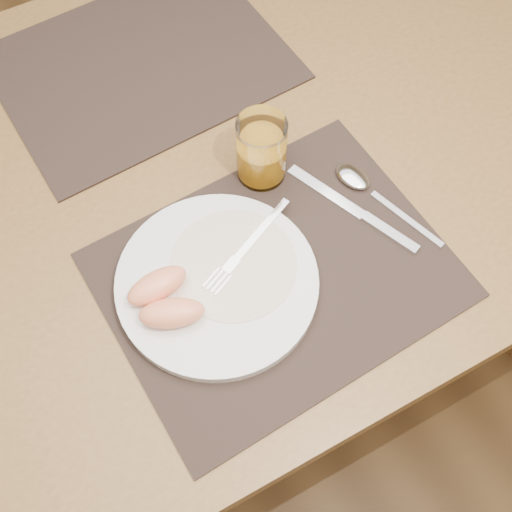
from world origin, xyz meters
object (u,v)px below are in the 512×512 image
(spoon, at_px, (361,183))
(table, at_px, (215,187))
(placemat_near, at_px, (277,275))
(juice_glass, at_px, (261,152))
(placemat_far, at_px, (141,64))
(fork, at_px, (242,252))
(knife, at_px, (363,215))
(plate, at_px, (217,282))

(spoon, bearing_deg, table, 137.60)
(placemat_near, height_order, spoon, spoon)
(table, xyz_separation_m, juice_glass, (0.05, -0.06, 0.14))
(placemat_far, relative_size, juice_glass, 4.18)
(placemat_far, relative_size, spoon, 2.38)
(fork, xyz_separation_m, knife, (0.18, -0.02, -0.02))
(plate, height_order, knife, plate)
(fork, distance_m, spoon, 0.21)
(placemat_far, bearing_deg, plate, -99.67)
(plate, height_order, juice_glass, juice_glass)
(placemat_near, distance_m, placemat_far, 0.44)
(table, relative_size, knife, 6.69)
(plate, bearing_deg, knife, -0.49)
(spoon, xyz_separation_m, juice_glass, (-0.12, 0.09, 0.04))
(plate, relative_size, fork, 1.63)
(placemat_near, distance_m, spoon, 0.19)
(knife, height_order, spoon, spoon)
(juice_glass, bearing_deg, table, 128.31)
(table, distance_m, fork, 0.21)
(table, xyz_separation_m, placemat_far, (-0.02, 0.22, 0.09))
(placemat_near, relative_size, juice_glass, 4.18)
(placemat_far, bearing_deg, fork, -93.29)
(knife, distance_m, juice_glass, 0.17)
(table, relative_size, juice_glass, 13.02)
(placemat_near, relative_size, plate, 1.67)
(table, height_order, juice_glass, juice_glass)
(placemat_far, relative_size, knife, 2.15)
(table, distance_m, spoon, 0.24)
(placemat_far, xyz_separation_m, knife, (0.16, -0.42, 0.00))
(fork, relative_size, knife, 0.79)
(knife, relative_size, juice_glass, 1.95)
(table, relative_size, fork, 8.47)
(juice_glass, bearing_deg, spoon, -37.31)
(fork, bearing_deg, placemat_near, -55.15)
(knife, bearing_deg, plate, 179.51)
(table, xyz_separation_m, knife, (0.14, -0.20, 0.09))
(spoon, bearing_deg, juice_glass, 142.69)
(table, height_order, placemat_near, placemat_near)
(placemat_far, xyz_separation_m, spoon, (0.18, -0.37, 0.01))
(spoon, bearing_deg, placemat_near, -158.91)
(plate, distance_m, fork, 0.05)
(plate, bearing_deg, table, 65.39)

